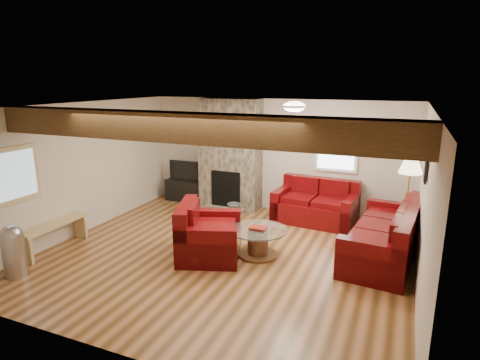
# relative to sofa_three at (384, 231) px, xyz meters

# --- Properties ---
(room) EXTENTS (8.00, 8.00, 8.00)m
(room) POSITION_rel_sofa_three_xyz_m (-2.48, -0.97, 0.79)
(room) COLOR #573617
(room) RESTS_ON ground
(floor) EXTENTS (6.00, 6.00, 0.00)m
(floor) POSITION_rel_sofa_three_xyz_m (-2.48, -0.97, -0.46)
(floor) COLOR #573617
(floor) RESTS_ON ground
(oak_beam) EXTENTS (6.00, 0.36, 0.38)m
(oak_beam) POSITION_rel_sofa_three_xyz_m (-2.48, -2.22, 1.85)
(oak_beam) COLOR #362310
(oak_beam) RESTS_ON room
(chimney_breast) EXTENTS (1.40, 0.67, 2.50)m
(chimney_breast) POSITION_rel_sofa_three_xyz_m (-3.48, 1.52, 0.76)
(chimney_breast) COLOR #3C372E
(chimney_breast) RESTS_ON floor
(back_window) EXTENTS (0.90, 0.08, 1.10)m
(back_window) POSITION_rel_sofa_three_xyz_m (-1.13, 1.74, 1.09)
(back_window) COLOR silver
(back_window) RESTS_ON room
(hatch_window) EXTENTS (0.08, 1.00, 0.90)m
(hatch_window) POSITION_rel_sofa_three_xyz_m (-5.44, -2.47, 0.99)
(hatch_window) COLOR tan
(hatch_window) RESTS_ON room
(ceiling_dome) EXTENTS (0.40, 0.40, 0.18)m
(ceiling_dome) POSITION_rel_sofa_three_xyz_m (-1.58, -0.07, 1.98)
(ceiling_dome) COLOR white
(ceiling_dome) RESTS_ON room
(artwork_back) EXTENTS (0.42, 0.06, 0.52)m
(artwork_back) POSITION_rel_sofa_three_xyz_m (-2.33, 1.74, 1.24)
(artwork_back) COLOR black
(artwork_back) RESTS_ON room
(artwork_right) EXTENTS (0.06, 0.55, 0.42)m
(artwork_right) POSITION_rel_sofa_three_xyz_m (0.48, -0.67, 1.29)
(artwork_right) COLOR black
(artwork_right) RESTS_ON room
(sofa_three) EXTENTS (1.23, 2.45, 0.91)m
(sofa_three) POSITION_rel_sofa_three_xyz_m (0.00, 0.00, 0.00)
(sofa_three) COLOR #420504
(sofa_three) RESTS_ON floor
(loveseat) EXTENTS (1.73, 1.10, 0.88)m
(loveseat) POSITION_rel_sofa_three_xyz_m (-1.42, 1.26, -0.02)
(loveseat) COLOR #420504
(loveseat) RESTS_ON floor
(armchair_red) EXTENTS (1.31, 1.40, 0.92)m
(armchair_red) POSITION_rel_sofa_three_xyz_m (-2.69, -1.09, 0.00)
(armchair_red) COLOR #420504
(armchair_red) RESTS_ON floor
(coffee_table) EXTENTS (0.99, 0.99, 0.51)m
(coffee_table) POSITION_rel_sofa_three_xyz_m (-1.94, -0.77, -0.21)
(coffee_table) COLOR #492B17
(coffee_table) RESTS_ON floor
(tv_cabinet) EXTENTS (1.05, 0.42, 0.53)m
(tv_cabinet) POSITION_rel_sofa_three_xyz_m (-4.65, 1.56, -0.19)
(tv_cabinet) COLOR black
(tv_cabinet) RESTS_ON floor
(television) EXTENTS (0.84, 0.11, 0.49)m
(television) POSITION_rel_sofa_three_xyz_m (-4.65, 1.56, 0.31)
(television) COLOR black
(television) RESTS_ON tv_cabinet
(floor_lamp) EXTENTS (0.40, 0.40, 1.58)m
(floor_lamp) POSITION_rel_sofa_three_xyz_m (0.32, 0.85, 0.89)
(floor_lamp) COLOR #A88446
(floor_lamp) RESTS_ON floor
(pine_bench) EXTENTS (0.30, 1.30, 0.49)m
(pine_bench) POSITION_rel_sofa_three_xyz_m (-5.31, -1.90, -0.21)
(pine_bench) COLOR tan
(pine_bench) RESTS_ON floor
(pedal_bin) EXTENTS (0.43, 0.43, 0.82)m
(pedal_bin) POSITION_rel_sofa_three_xyz_m (-5.09, -2.86, -0.05)
(pedal_bin) COLOR #A2A1A6
(pedal_bin) RESTS_ON floor
(coal_bucket) EXTENTS (0.31, 0.31, 0.29)m
(coal_bucket) POSITION_rel_sofa_three_xyz_m (-3.13, 0.93, -0.31)
(coal_bucket) COLOR slate
(coal_bucket) RESTS_ON floor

